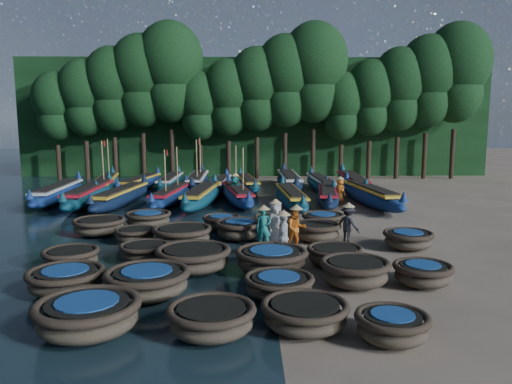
{
  "coord_description": "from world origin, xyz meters",
  "views": [
    {
      "loc": [
        -0.74,
        -20.68,
        5.06
      ],
      "look_at": [
        -0.26,
        4.2,
        1.3
      ],
      "focal_mm": 35.0,
      "sensor_mm": 36.0,
      "label": 1
    }
  ],
  "objects_px": {
    "coracle_4": "(392,326)",
    "coracle_18": "(317,231)",
    "coracle_2": "(211,319)",
    "fisherman_1": "(264,225)",
    "coracle_16": "(182,236)",
    "long_boat_10": "(140,183)",
    "long_boat_13": "(220,185)",
    "coracle_7": "(279,285)",
    "long_boat_7": "(328,195)",
    "coracle_11": "(145,251)",
    "coracle_15": "(135,235)",
    "long_boat_14": "(247,183)",
    "fisherman_4": "(283,236)",
    "coracle_13": "(271,259)",
    "coracle_21": "(148,219)",
    "coracle_12": "(193,258)",
    "fisherman_0": "(275,222)",
    "coracle_10": "(71,258)",
    "long_boat_9": "(106,184)",
    "long_boat_11": "(170,182)",
    "coracle_19": "(408,239)",
    "long_boat_6": "(291,198)",
    "coracle_6": "(147,282)",
    "coracle_5": "(66,280)",
    "long_boat_12": "(198,181)",
    "coracle_3": "(305,314)",
    "coracle_24": "(323,220)",
    "fisherman_2": "(296,227)",
    "coracle_20": "(99,226)",
    "long_boat_8": "(371,195)",
    "long_boat_16": "(321,184)",
    "coracle_8": "(355,271)",
    "fisherman_3": "(348,224)",
    "fisherman_5": "(235,188)",
    "long_boat_1": "(90,195)",
    "long_boat_5": "(237,194)",
    "coracle_17": "(240,229)",
    "coracle_23": "(277,222)",
    "coracle_1": "(88,315)",
    "fisherman_6": "(340,189)",
    "long_boat_3": "(171,195)"
  },
  "relations": [
    {
      "from": "coracle_4",
      "to": "coracle_18",
      "type": "height_order",
      "value": "coracle_18"
    },
    {
      "from": "coracle_2",
      "to": "fisherman_1",
      "type": "distance_m",
      "value": 7.98
    },
    {
      "from": "coracle_16",
      "to": "long_boat_10",
      "type": "bearing_deg",
      "value": 107.61
    },
    {
      "from": "coracle_18",
      "to": "long_boat_13",
      "type": "distance_m",
      "value": 14.62
    },
    {
      "from": "coracle_7",
      "to": "long_boat_7",
      "type": "xyz_separation_m",
      "value": [
        3.84,
        15.25,
        0.13
      ]
    },
    {
      "from": "coracle_2",
      "to": "coracle_11",
      "type": "distance_m",
      "value": 6.75
    },
    {
      "from": "coracle_15",
      "to": "long_boat_14",
      "type": "distance_m",
      "value": 15.22
    },
    {
      "from": "long_boat_7",
      "to": "fisherman_4",
      "type": "xyz_separation_m",
      "value": [
        -3.45,
        -11.61,
        0.42
      ]
    },
    {
      "from": "coracle_13",
      "to": "coracle_21",
      "type": "bearing_deg",
      "value": 127.74
    },
    {
      "from": "coracle_12",
      "to": "fisherman_0",
      "type": "relative_size",
      "value": 1.42
    },
    {
      "from": "coracle_10",
      "to": "long_boat_9",
      "type": "distance_m",
      "value": 17.44
    },
    {
      "from": "coracle_21",
      "to": "long_boat_7",
      "type": "distance_m",
      "value": 11.07
    },
    {
      "from": "long_boat_11",
      "to": "coracle_19",
      "type": "bearing_deg",
      "value": -53.14
    },
    {
      "from": "coracle_18",
      "to": "long_boat_11",
      "type": "xyz_separation_m",
      "value": [
        -8.24,
        15.07,
        0.08
      ]
    },
    {
      "from": "coracle_19",
      "to": "long_boat_6",
      "type": "xyz_separation_m",
      "value": [
        -3.69,
        9.2,
        0.13
      ]
    },
    {
      "from": "coracle_6",
      "to": "long_boat_13",
      "type": "distance_m",
      "value": 20.22
    },
    {
      "from": "coracle_19",
      "to": "coracle_5",
      "type": "bearing_deg",
      "value": -157.84
    },
    {
      "from": "coracle_11",
      "to": "long_boat_12",
      "type": "bearing_deg",
      "value": 89.53
    },
    {
      "from": "coracle_5",
      "to": "coracle_21",
      "type": "distance_m",
      "value": 8.76
    },
    {
      "from": "coracle_3",
      "to": "long_boat_14",
      "type": "distance_m",
      "value": 22.94
    },
    {
      "from": "coracle_24",
      "to": "fisherman_2",
      "type": "distance_m",
      "value": 3.76
    },
    {
      "from": "coracle_20",
      "to": "fisherman_4",
      "type": "height_order",
      "value": "fisherman_4"
    },
    {
      "from": "coracle_4",
      "to": "long_boat_7",
      "type": "distance_m",
      "value": 18.15
    },
    {
      "from": "long_boat_12",
      "to": "coracle_24",
      "type": "bearing_deg",
      "value": -62.41
    },
    {
      "from": "long_boat_8",
      "to": "long_boat_16",
      "type": "relative_size",
      "value": 1.09
    },
    {
      "from": "coracle_8",
      "to": "fisherman_3",
      "type": "xyz_separation_m",
      "value": [
        0.8,
        5.06,
        0.37
      ]
    },
    {
      "from": "coracle_7",
      "to": "fisherman_5",
      "type": "bearing_deg",
      "value": 95.57
    },
    {
      "from": "fisherman_3",
      "to": "fisherman_4",
      "type": "xyz_separation_m",
      "value": [
        -2.76,
        -2.35,
        0.09
      ]
    },
    {
      "from": "coracle_12",
      "to": "fisherman_4",
      "type": "height_order",
      "value": "fisherman_4"
    },
    {
      "from": "long_boat_1",
      "to": "long_boat_5",
      "type": "distance_m",
      "value": 8.58
    },
    {
      "from": "coracle_17",
      "to": "coracle_18",
      "type": "xyz_separation_m",
      "value": [
        3.16,
        -0.35,
        -0.02
      ]
    },
    {
      "from": "coracle_3",
      "to": "coracle_11",
      "type": "relative_size",
      "value": 1.05
    },
    {
      "from": "coracle_23",
      "to": "long_boat_9",
      "type": "bearing_deg",
      "value": 133.37
    },
    {
      "from": "coracle_18",
      "to": "long_boat_7",
      "type": "xyz_separation_m",
      "value": [
        1.87,
        8.79,
        0.07
      ]
    },
    {
      "from": "coracle_1",
      "to": "coracle_24",
      "type": "xyz_separation_m",
      "value": [
        7.16,
        10.88,
        -0.06
      ]
    },
    {
      "from": "coracle_13",
      "to": "coracle_17",
      "type": "distance_m",
      "value": 4.63
    },
    {
      "from": "coracle_18",
      "to": "coracle_7",
      "type": "bearing_deg",
      "value": -106.97
    },
    {
      "from": "coracle_5",
      "to": "coracle_24",
      "type": "xyz_separation_m",
      "value": [
        8.67,
        8.08,
        0.01
      ]
    },
    {
      "from": "coracle_7",
      "to": "long_boat_1",
      "type": "distance_m",
      "value": 18.3
    },
    {
      "from": "fisherman_1",
      "to": "fisherman_6",
      "type": "height_order",
      "value": "fisherman_1"
    },
    {
      "from": "fisherman_6",
      "to": "coracle_24",
      "type": "bearing_deg",
      "value": 127.29
    },
    {
      "from": "coracle_18",
      "to": "coracle_2",
      "type": "bearing_deg",
      "value": -112.6
    },
    {
      "from": "coracle_5",
      "to": "long_boat_1",
      "type": "bearing_deg",
      "value": 104.75
    },
    {
      "from": "coracle_1",
      "to": "coracle_5",
      "type": "relative_size",
      "value": 1.24
    },
    {
      "from": "long_boat_7",
      "to": "long_boat_11",
      "type": "distance_m",
      "value": 11.9
    },
    {
      "from": "coracle_4",
      "to": "long_boat_5",
      "type": "relative_size",
      "value": 0.27
    },
    {
      "from": "coracle_8",
      "to": "long_boat_3",
      "type": "distance_m",
      "value": 16.37
    },
    {
      "from": "coracle_1",
      "to": "coracle_13",
      "type": "xyz_separation_m",
      "value": [
        4.52,
        4.61,
        -0.03
      ]
    },
    {
      "from": "coracle_3",
      "to": "long_boat_11",
      "type": "relative_size",
      "value": 0.28
    },
    {
      "from": "coracle_12",
      "to": "long_boat_16",
      "type": "bearing_deg",
      "value": 68.8
    }
  ]
}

